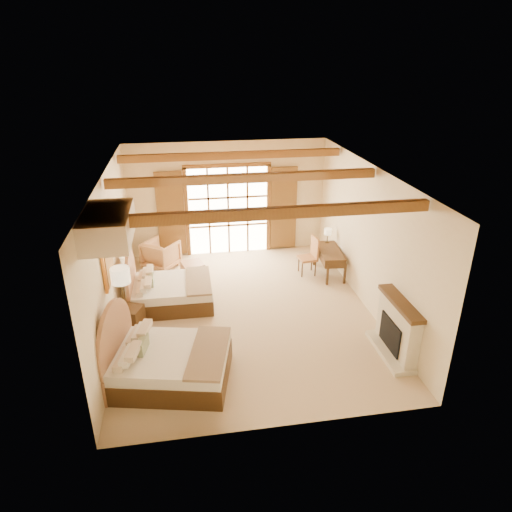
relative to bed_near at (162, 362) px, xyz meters
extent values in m
plane|color=tan|center=(1.80, 2.08, -0.40)|extent=(7.00, 7.00, 0.00)
plane|color=beige|center=(1.80, 5.58, 1.20)|extent=(5.50, 0.00, 5.50)
plane|color=beige|center=(-0.95, 2.08, 1.20)|extent=(0.00, 7.00, 7.00)
plane|color=beige|center=(4.55, 2.08, 1.20)|extent=(0.00, 7.00, 7.00)
plane|color=#AA7235|center=(1.80, 2.08, 2.80)|extent=(7.00, 7.00, 0.00)
cube|color=white|center=(1.80, 5.54, 0.85)|extent=(2.20, 0.02, 2.50)
cube|color=brown|center=(0.20, 5.51, 0.85)|extent=(0.75, 0.06, 2.40)
cube|color=brown|center=(3.40, 5.51, 0.85)|extent=(0.75, 0.06, 2.40)
cube|color=beige|center=(4.42, 0.08, 0.15)|extent=(0.25, 1.30, 1.10)
cube|color=black|center=(4.35, 0.08, 0.05)|extent=(0.18, 0.80, 0.60)
cube|color=beige|center=(4.33, 0.08, -0.35)|extent=(0.45, 1.40, 0.10)
cube|color=#4B2F15|center=(4.41, 0.08, 0.72)|extent=(0.30, 1.40, 0.08)
cube|color=orange|center=(-0.91, 1.33, 1.35)|extent=(0.05, 0.95, 0.75)
cube|color=gold|center=(-0.88, 1.33, 1.35)|extent=(0.02, 0.82, 0.62)
cube|color=beige|center=(-0.60, 0.08, 2.55)|extent=(0.70, 1.40, 0.45)
cube|color=#4B2F15|center=(0.15, 0.00, -0.21)|extent=(2.29, 1.92, 0.39)
cube|color=white|center=(0.15, 0.00, 0.10)|extent=(2.25, 1.89, 0.22)
cube|color=olive|center=(0.83, 0.00, 0.22)|extent=(0.93, 1.64, 0.05)
cube|color=gray|center=(-0.32, 0.00, 0.32)|extent=(0.21, 0.43, 0.24)
cube|color=#4B2F15|center=(0.15, 2.71, -0.22)|extent=(1.86, 1.42, 0.36)
cube|color=white|center=(0.15, 2.71, 0.06)|extent=(1.82, 1.39, 0.20)
cube|color=olive|center=(0.78, 2.71, 0.16)|extent=(0.57, 1.43, 0.04)
cube|color=gray|center=(-0.27, 2.71, 0.26)|extent=(0.11, 0.38, 0.22)
cube|color=#4B2F15|center=(-0.68, 1.72, -0.12)|extent=(0.60, 0.60, 0.56)
cylinder|color=#382C17|center=(-0.70, 1.24, -0.39)|extent=(0.24, 0.24, 0.03)
cylinder|color=#382C17|center=(-0.70, 1.24, 0.34)|extent=(0.04, 0.04, 1.44)
cylinder|color=#FFEEBB|center=(-0.70, 1.24, 1.14)|extent=(0.36, 0.36, 0.30)
imported|color=#B57C4D|center=(-0.13, 4.79, -0.03)|extent=(1.13, 1.14, 0.75)
cube|color=#9F7853|center=(0.69, 4.09, -0.21)|extent=(0.64, 0.64, 0.38)
cube|color=#4B2F15|center=(4.22, 3.64, 0.26)|extent=(0.64, 1.31, 0.05)
cube|color=#4B2F15|center=(4.22, 3.64, 0.14)|extent=(0.62, 1.27, 0.20)
cube|color=#AF7643|center=(3.66, 3.75, 0.04)|extent=(0.49, 0.49, 0.06)
cube|color=#AF7643|center=(3.86, 3.75, 0.34)|extent=(0.10, 0.45, 0.54)
cylinder|color=#382C17|center=(4.31, 4.16, 0.29)|extent=(0.12, 0.12, 0.02)
cylinder|color=#382C17|center=(4.31, 4.16, 0.43)|extent=(0.02, 0.02, 0.27)
cylinder|color=#FFEEBB|center=(4.31, 4.16, 0.59)|extent=(0.19, 0.19, 0.15)
camera|label=1|loc=(0.55, -6.71, 4.97)|focal=32.00mm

